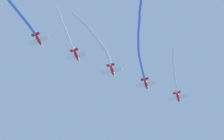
# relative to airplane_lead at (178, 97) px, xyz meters

# --- Properties ---
(airplane_lead) EXTENTS (5.55, 5.81, 1.65)m
(airplane_lead) POSITION_rel_airplane_lead_xyz_m (0.00, 0.00, 0.00)
(airplane_lead) COLOR red
(smoke_trail_lead) EXTENTS (11.35, 13.88, 1.44)m
(smoke_trail_lead) POSITION_rel_airplane_lead_xyz_m (7.23, 8.04, -0.43)
(smoke_trail_lead) COLOR white
(airplane_left_wing) EXTENTS (5.72, 5.65, 1.65)m
(airplane_left_wing) POSITION_rel_airplane_lead_xyz_m (12.06, -0.80, 0.25)
(airplane_left_wing) COLOR red
(smoke_trail_left_wing) EXTENTS (15.93, 23.28, 1.75)m
(smoke_trail_left_wing) POSITION_rel_airplane_lead_xyz_m (22.01, 11.67, 0.77)
(smoke_trail_left_wing) COLOR #4C75DB
(airplane_right_wing) EXTENTS (5.77, 5.59, 1.65)m
(airplane_right_wing) POSITION_rel_airplane_lead_xyz_m (24.13, -1.59, 0.50)
(airplane_right_wing) COLOR red
(smoke_trail_right_wing) EXTENTS (18.12, 10.88, 2.18)m
(smoke_trail_right_wing) POSITION_rel_airplane_lead_xyz_m (33.82, 5.92, -0.19)
(smoke_trail_right_wing) COLOR white
(airplane_slot) EXTENTS (5.58, 5.78, 1.65)m
(airplane_slot) POSITION_rel_airplane_lead_xyz_m (36.18, -2.38, 0.75)
(airplane_slot) COLOR red
(smoke_trail_slot) EXTENTS (10.39, 9.17, 3.42)m
(smoke_trail_slot) POSITION_rel_airplane_lead_xyz_m (42.79, 3.51, 1.87)
(smoke_trail_slot) COLOR white
(airplane_trail) EXTENTS (5.42, 5.92, 1.65)m
(airplane_trail) POSITION_rel_airplane_lead_xyz_m (48.24, -3.18, 1.00)
(airplane_trail) COLOR red
(smoke_trail_trail) EXTENTS (16.95, 10.46, 1.55)m
(smoke_trail_trail) POSITION_rel_airplane_lead_xyz_m (57.89, 3.41, 0.51)
(smoke_trail_trail) COLOR #4C75DB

